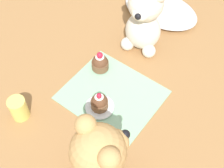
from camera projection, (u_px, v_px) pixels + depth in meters
ground_plane at (112, 95)px, 0.93m from camera, size 4.00×4.00×0.00m
knitted_placemat at (112, 95)px, 0.93m from camera, size 0.27×0.24×0.01m
tulle_cloth at (160, 9)px, 1.14m from camera, size 0.28×0.19×0.04m
teddy_bear_cream at (144, 20)px, 0.96m from camera, size 0.13×0.13×0.24m
teddy_bear_tan at (100, 163)px, 0.67m from camera, size 0.15×0.15×0.26m
cupcake_near_cream_bear at (100, 63)px, 0.97m from camera, size 0.05×0.05×0.07m
saucer_plate at (99, 106)px, 0.90m from camera, size 0.08×0.08×0.01m
cupcake_near_tan_bear at (99, 102)px, 0.88m from camera, size 0.05×0.05×0.06m
juice_glass at (19, 108)px, 0.86m from camera, size 0.05×0.05×0.07m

